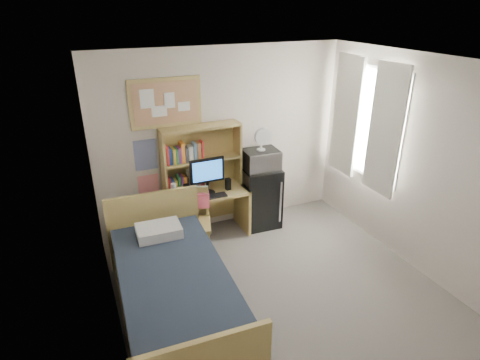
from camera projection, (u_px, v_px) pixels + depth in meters
name	position (u px, v px, depth m)	size (l,w,h in m)	color
floor	(293.00, 308.00, 4.47)	(3.60, 4.20, 0.02)	slate
ceiling	(309.00, 67.00, 3.40)	(3.60, 4.20, 0.02)	white
wall_back	(223.00, 141.00, 5.69)	(3.60, 0.04, 2.60)	beige
wall_left	(110.00, 244.00, 3.28)	(0.04, 4.20, 2.60)	beige
wall_right	(436.00, 174.00, 4.58)	(0.04, 4.20, 2.60)	beige
window_unit	(366.00, 123.00, 5.45)	(0.10, 1.40, 1.70)	white
curtain_left	(385.00, 131.00, 5.10)	(0.04, 0.55, 1.70)	white
curtain_right	(346.00, 116.00, 5.77)	(0.04, 0.55, 1.70)	white
bulletin_board	(166.00, 103.00, 5.14)	(0.94, 0.03, 0.64)	tan
poster_wave	(146.00, 155.00, 5.30)	(0.30, 0.01, 0.42)	navy
poster_japan	(149.00, 187.00, 5.49)	(0.28, 0.01, 0.36)	#F02A3B
desk	(207.00, 214.00, 5.69)	(1.12, 0.56, 0.70)	tan
desk_chair	(194.00, 224.00, 5.20)	(0.46, 0.46, 0.92)	tan
mini_fridge	(259.00, 196.00, 5.96)	(0.54, 0.54, 0.91)	black
bed	(175.00, 296.00, 4.18)	(1.10, 2.19, 0.60)	#19212E
hutch	(202.00, 158.00, 5.49)	(1.10, 0.28, 0.90)	tan
monitor	(207.00, 176.00, 5.39)	(0.48, 0.04, 0.51)	black
keyboard	(211.00, 197.00, 5.38)	(0.42, 0.13, 0.02)	black
speaker_left	(186.00, 191.00, 5.35)	(0.08, 0.08, 0.18)	black
speaker_right	(228.00, 184.00, 5.57)	(0.07, 0.07, 0.16)	black
water_bottle	(174.00, 192.00, 5.24)	(0.07, 0.07, 0.25)	silver
hoodie	(193.00, 200.00, 5.28)	(0.42, 0.13, 0.20)	#D85267
microwave	(261.00, 159.00, 5.70)	(0.48, 0.37, 0.28)	silver
desk_fan	(261.00, 140.00, 5.58)	(0.24, 0.24, 0.30)	silver
pillow	(159.00, 231.00, 4.68)	(0.51, 0.35, 0.12)	silver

